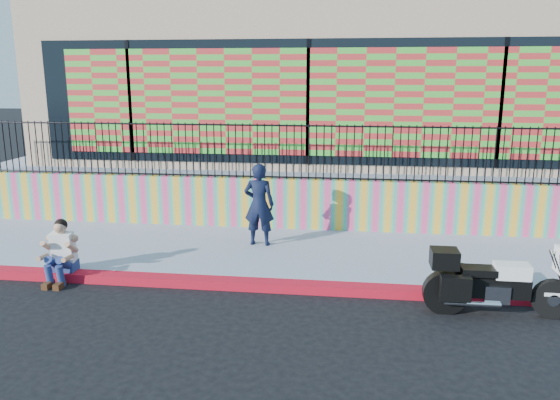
# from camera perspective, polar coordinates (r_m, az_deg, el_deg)

# --- Properties ---
(ground) EXTENTS (90.00, 90.00, 0.00)m
(ground) POSITION_cam_1_polar(r_m,az_deg,el_deg) (9.12, 0.67, -9.44)
(ground) COLOR black
(ground) RESTS_ON ground
(red_curb) EXTENTS (16.00, 0.30, 0.15)m
(red_curb) POSITION_cam_1_polar(r_m,az_deg,el_deg) (9.09, 0.68, -9.01)
(red_curb) COLOR #B80D25
(red_curb) RESTS_ON ground
(sidewalk) EXTENTS (16.00, 3.00, 0.15)m
(sidewalk) POSITION_cam_1_polar(r_m,az_deg,el_deg) (10.63, 1.72, -5.69)
(sidewalk) COLOR gray
(sidewalk) RESTS_ON ground
(mural_wall) EXTENTS (16.00, 0.20, 1.10)m
(mural_wall) POSITION_cam_1_polar(r_m,az_deg,el_deg) (11.99, 2.49, -0.41)
(mural_wall) COLOR #F74181
(mural_wall) RESTS_ON sidewalk
(metal_fence) EXTENTS (15.80, 0.04, 1.20)m
(metal_fence) POSITION_cam_1_polar(r_m,az_deg,el_deg) (11.77, 2.55, 5.04)
(metal_fence) COLOR black
(metal_fence) RESTS_ON mural_wall
(elevated_platform) EXTENTS (16.00, 10.00, 1.25)m
(elevated_platform) POSITION_cam_1_polar(r_m,az_deg,el_deg) (16.99, 3.96, 3.31)
(elevated_platform) COLOR gray
(elevated_platform) RESTS_ON ground
(storefront_building) EXTENTS (14.00, 8.06, 4.00)m
(storefront_building) POSITION_cam_1_polar(r_m,az_deg,el_deg) (16.53, 4.06, 12.18)
(storefront_building) COLOR tan
(storefront_building) RESTS_ON elevated_platform
(police_motorcycle) EXTENTS (2.11, 0.70, 1.31)m
(police_motorcycle) POSITION_cam_1_polar(r_m,az_deg,el_deg) (8.65, 21.70, -7.76)
(police_motorcycle) COLOR black
(police_motorcycle) RESTS_ON ground
(police_officer) EXTENTS (0.61, 0.41, 1.64)m
(police_officer) POSITION_cam_1_polar(r_m,az_deg,el_deg) (10.77, -2.20, -0.47)
(police_officer) COLOR black
(police_officer) RESTS_ON sidewalk
(seated_man) EXTENTS (0.54, 0.71, 1.06)m
(seated_man) POSITION_cam_1_polar(r_m,az_deg,el_deg) (10.02, -22.05, -5.59)
(seated_man) COLOR navy
(seated_man) RESTS_ON ground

